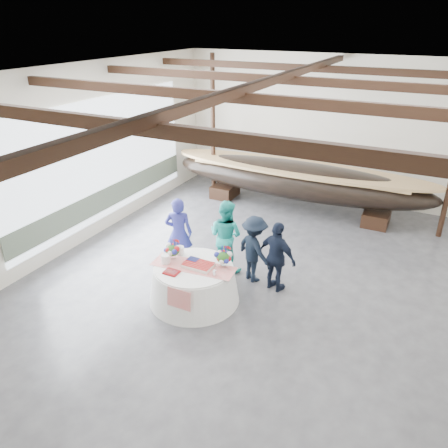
% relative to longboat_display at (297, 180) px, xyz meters
% --- Properties ---
extents(floor, '(10.00, 12.00, 0.01)m').
position_rel_longboat_display_xyz_m(floor, '(0.63, -4.51, -0.98)').
color(floor, '#3D3D42').
rests_on(floor, ground).
extents(wall_back, '(10.00, 0.02, 4.50)m').
position_rel_longboat_display_xyz_m(wall_back, '(0.63, 1.49, 1.27)').
color(wall_back, silver).
rests_on(wall_back, ground).
extents(wall_front, '(10.00, 0.02, 4.50)m').
position_rel_longboat_display_xyz_m(wall_front, '(0.63, -10.51, 1.27)').
color(wall_front, silver).
rests_on(wall_front, ground).
extents(wall_left, '(0.02, 12.00, 4.50)m').
position_rel_longboat_display_xyz_m(wall_left, '(-4.37, -4.51, 1.27)').
color(wall_left, silver).
rests_on(wall_left, ground).
extents(ceiling, '(10.00, 12.00, 0.01)m').
position_rel_longboat_display_xyz_m(ceiling, '(0.63, -4.51, 3.52)').
color(ceiling, white).
rests_on(ceiling, wall_back).
extents(pavilion_structure, '(9.80, 11.76, 4.50)m').
position_rel_longboat_display_xyz_m(pavilion_structure, '(0.63, -3.73, 3.03)').
color(pavilion_structure, black).
rests_on(pavilion_structure, ground).
extents(open_bay, '(0.03, 7.00, 3.20)m').
position_rel_longboat_display_xyz_m(open_bay, '(-4.32, -3.51, 0.85)').
color(open_bay, silver).
rests_on(open_bay, ground).
extents(longboat_display, '(8.16, 1.63, 1.53)m').
position_rel_longboat_display_xyz_m(longboat_display, '(0.00, 0.00, 0.00)').
color(longboat_display, black).
rests_on(longboat_display, ground).
extents(banquet_table, '(1.90, 1.90, 0.82)m').
position_rel_longboat_display_xyz_m(banquet_table, '(-0.37, -5.60, -0.57)').
color(banquet_table, silver).
rests_on(banquet_table, ground).
extents(tabletop_items, '(1.81, 0.98, 0.40)m').
position_rel_longboat_display_xyz_m(tabletop_items, '(-0.42, -5.48, -0.01)').
color(tabletop_items, red).
rests_on(tabletop_items, banquet_table).
extents(guest_woman_blue, '(0.76, 0.64, 1.76)m').
position_rel_longboat_display_xyz_m(guest_woman_blue, '(-1.39, -4.54, -0.10)').
color(guest_woman_blue, navy).
rests_on(guest_woman_blue, ground).
extents(guest_woman_teal, '(0.93, 0.77, 1.74)m').
position_rel_longboat_display_xyz_m(guest_woman_teal, '(-0.36, -4.14, -0.11)').
color(guest_woman_teal, '#21ACA1').
rests_on(guest_woman_teal, ground).
extents(guest_man_left, '(1.17, 1.00, 1.57)m').
position_rel_longboat_display_xyz_m(guest_man_left, '(0.43, -4.30, -0.19)').
color(guest_man_left, black).
rests_on(guest_man_left, ground).
extents(guest_man_right, '(1.02, 0.65, 1.61)m').
position_rel_longboat_display_xyz_m(guest_man_right, '(1.02, -4.45, -0.17)').
color(guest_man_right, black).
rests_on(guest_man_right, ground).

